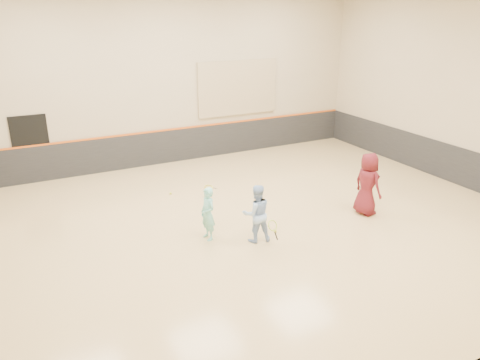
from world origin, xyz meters
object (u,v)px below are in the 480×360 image
girl (208,214)px  spare_racket (209,186)px  young_man (367,184)px  instructor (256,213)px

girl → spare_racket: (1.39, 3.18, -0.62)m
young_man → spare_racket: (-3.05, 3.77, -0.82)m
instructor → spare_racket: size_ratio=2.39×
girl → instructor: 1.17m
young_man → girl: bearing=76.6°
girl → young_man: young_man is taller
girl → instructor: size_ratio=0.92×
instructor → girl: bearing=-21.1°
girl → young_man: 4.48m
girl → instructor: (0.99, -0.62, 0.06)m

